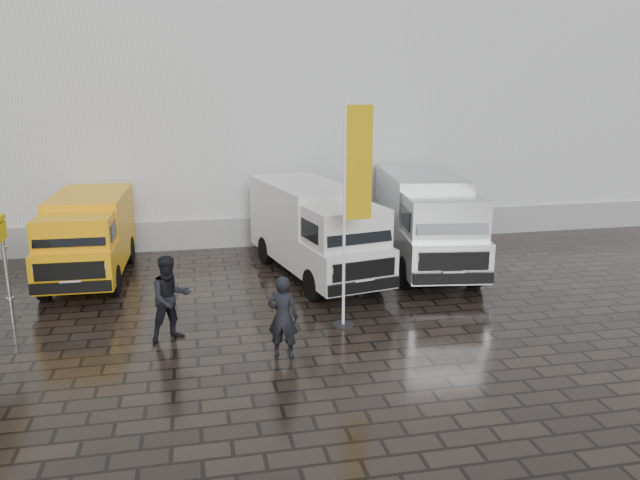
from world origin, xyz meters
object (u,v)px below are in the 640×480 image
object	(u,v)px
flagpole	(352,200)
wheelie_bin	(481,224)
van_silver	(426,222)
person_front	(283,317)
van_yellow	(88,239)
van_white	(315,232)
person_tent	(170,298)

from	to	relation	value
flagpole	wheelie_bin	size ratio (longest dim) A/B	5.43
van_silver	flagpole	size ratio (longest dim) A/B	1.22
wheelie_bin	person_front	bearing A→B (deg)	-125.06
van_yellow	person_front	xyz separation A→B (m)	(4.68, -6.43, -0.31)
van_white	person_tent	size ratio (longest dim) A/B	3.18
wheelie_bin	flagpole	bearing A→B (deg)	-123.41
van_yellow	van_silver	distance (m)	9.98
van_white	wheelie_bin	world-z (taller)	van_white
van_yellow	flagpole	world-z (taller)	flagpole
wheelie_bin	person_tent	distance (m)	13.19
flagpole	wheelie_bin	bearing A→B (deg)	46.87
van_white	wheelie_bin	size ratio (longest dim) A/B	6.24
flagpole	person_tent	size ratio (longest dim) A/B	2.77
flagpole	wheelie_bin	distance (m)	10.35
van_white	person_tent	distance (m)	5.66
van_white	wheelie_bin	distance (m)	7.74
van_silver	wheelie_bin	xyz separation A→B (m)	(3.42, 3.10, -0.91)
flagpole	person_front	size ratio (longest dim) A/B	3.01
flagpole	person_front	xyz separation A→B (m)	(-1.82, -1.42, -2.10)
van_yellow	van_white	world-z (taller)	van_white
van_silver	person_front	xyz separation A→B (m)	(-5.27, -5.65, -0.52)
van_white	flagpole	size ratio (longest dim) A/B	1.15
flagpole	person_front	distance (m)	3.12
van_silver	flagpole	distance (m)	5.68
person_tent	flagpole	bearing A→B (deg)	-22.75
wheelie_bin	person_front	world-z (taller)	person_front
person_front	van_yellow	bearing A→B (deg)	-32.07
wheelie_bin	person_tent	size ratio (longest dim) A/B	0.51
van_white	person_front	size ratio (longest dim) A/B	3.45
van_yellow	van_silver	size ratio (longest dim) A/B	0.80
van_yellow	wheelie_bin	world-z (taller)	van_yellow
van_silver	person_tent	xyz separation A→B (m)	(-7.55, -4.22, -0.44)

